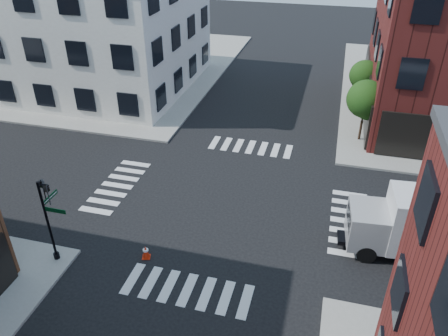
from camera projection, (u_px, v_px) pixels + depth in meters
name	position (u px, v px, depth m)	size (l,w,h in m)	color
ground	(226.00, 202.00, 25.60)	(120.00, 120.00, 0.00)	black
sidewalk_nw	(88.00, 63.00, 47.48)	(30.00, 30.00, 0.15)	gray
building_nw	(70.00, 24.00, 40.09)	(22.00, 16.00, 11.00)	silver
tree_near	(367.00, 101.00, 30.53)	(2.69, 2.69, 4.49)	black
tree_far	(365.00, 77.00, 35.63)	(2.43, 2.43, 4.07)	black
signal_pole	(49.00, 212.00, 20.07)	(1.29, 1.24, 4.60)	black
box_truck	(432.00, 226.00, 20.87)	(7.80, 2.92, 3.46)	silver
traffic_cone	(146.00, 252.00, 21.45)	(0.49, 0.49, 0.73)	red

